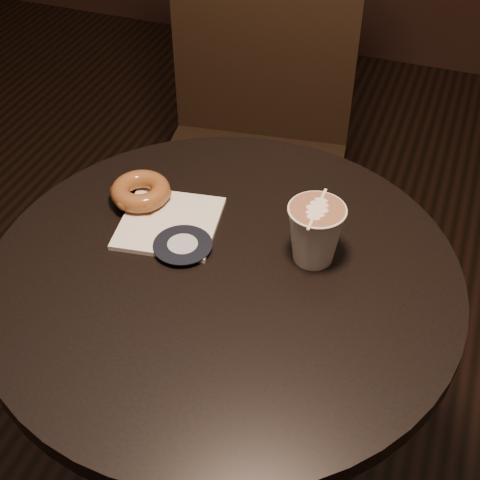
# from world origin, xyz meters

# --- Properties ---
(cafe_table) EXTENTS (0.70, 0.70, 0.75)m
(cafe_table) POSITION_xyz_m (0.00, 0.00, 0.55)
(cafe_table) COLOR black
(cafe_table) RESTS_ON ground
(chair) EXTENTS (0.49, 0.49, 1.09)m
(chair) POSITION_xyz_m (-0.17, 0.64, 0.61)
(chair) COLOR black
(chair) RESTS_ON ground
(pastry_bag) EXTENTS (0.17, 0.17, 0.01)m
(pastry_bag) POSITION_xyz_m (-0.11, 0.06, 0.75)
(pastry_bag) COLOR white
(pastry_bag) RESTS_ON cafe_table
(doughnut) EXTENTS (0.10, 0.10, 0.03)m
(doughnut) POSITION_xyz_m (-0.18, 0.10, 0.77)
(doughnut) COLOR brown
(doughnut) RESTS_ON pastry_bag
(latte_cup) EXTENTS (0.08, 0.08, 0.09)m
(latte_cup) POSITION_xyz_m (0.12, 0.07, 0.80)
(latte_cup) COLOR silver
(latte_cup) RESTS_ON cafe_table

